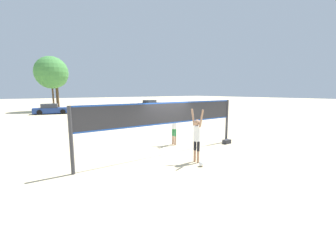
{
  "coord_description": "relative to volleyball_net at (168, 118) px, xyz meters",
  "views": [
    {
      "loc": [
        -6.34,
        -8.36,
        3.0
      ],
      "look_at": [
        0.0,
        0.0,
        1.38
      ],
      "focal_mm": 24.0,
      "sensor_mm": 36.0,
      "label": 1
    }
  ],
  "objects": [
    {
      "name": "player_spiker",
      "position": [
        0.22,
        -1.72,
        -0.55
      ],
      "size": [
        0.28,
        0.72,
        2.27
      ],
      "rotation": [
        0.0,
        0.0,
        1.57
      ],
      "color": "tan",
      "rests_on": "ground_plane"
    },
    {
      "name": "parked_car_near",
      "position": [
        15.65,
        25.96,
        -1.1
      ],
      "size": [
        4.58,
        2.5,
        1.45
      ],
      "rotation": [
        0.0,
        0.0,
        0.19
      ],
      "color": "#232328",
      "rests_on": "ground_plane"
    },
    {
      "name": "ground_plane",
      "position": [
        0.0,
        0.0,
        -1.76
      ],
      "size": [
        200.0,
        200.0,
        0.0
      ],
      "primitive_type": "plane",
      "color": "beige"
    },
    {
      "name": "volleyball",
      "position": [
        -0.0,
        -2.23,
        -1.65
      ],
      "size": [
        0.22,
        0.22,
        0.22
      ],
      "color": "white",
      "rests_on": "ground_plane"
    },
    {
      "name": "tree_right_cluster",
      "position": [
        1.11,
        29.67,
        3.41
      ],
      "size": [
        3.24,
        3.24,
        6.86
      ],
      "color": "#4C3823",
      "rests_on": "ground_plane"
    },
    {
      "name": "volleyball_net",
      "position": [
        0.0,
        0.0,
        0.0
      ],
      "size": [
        8.86,
        0.14,
        2.5
      ],
      "color": "#38383D",
      "rests_on": "ground_plane"
    },
    {
      "name": "parked_car_mid",
      "position": [
        -0.7,
        25.05,
        -1.15
      ],
      "size": [
        4.71,
        2.79,
        1.36
      ],
      "rotation": [
        0.0,
        0.0,
        -0.22
      ],
      "color": "navy",
      "rests_on": "ground_plane"
    },
    {
      "name": "tree_left_cluster",
      "position": [
        0.47,
        29.52,
        4.01
      ],
      "size": [
        4.77,
        4.77,
        8.16
      ],
      "color": "#4C3823",
      "rests_on": "ground_plane"
    },
    {
      "name": "player_blocker",
      "position": [
        1.45,
        1.34,
        -0.56
      ],
      "size": [
        0.28,
        0.72,
        2.27
      ],
      "rotation": [
        0.0,
        0.0,
        -1.57
      ],
      "color": "tan",
      "rests_on": "ground_plane"
    },
    {
      "name": "gear_bag",
      "position": [
        4.05,
        -0.29,
        -1.64
      ],
      "size": [
        0.47,
        0.29,
        0.24
      ],
      "color": "#2D2D33",
      "rests_on": "ground_plane"
    }
  ]
}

